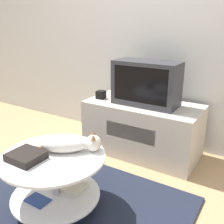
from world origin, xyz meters
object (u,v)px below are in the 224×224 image
tv (146,83)px  dvd_box (26,156)px  speaker (101,95)px  cat (70,144)px

tv → dvd_box: tv is taller
speaker → cat: speaker is taller
tv → cat: (-0.10, -1.03, -0.25)m
speaker → cat: size_ratio=0.18×
tv → cat: tv is taller
tv → cat: size_ratio=1.35×
tv → cat: bearing=-95.5°
tv → dvd_box: size_ratio=2.91×
speaker → dvd_box: (0.23, -1.22, -0.10)m
speaker → dvd_box: bearing=-79.5°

